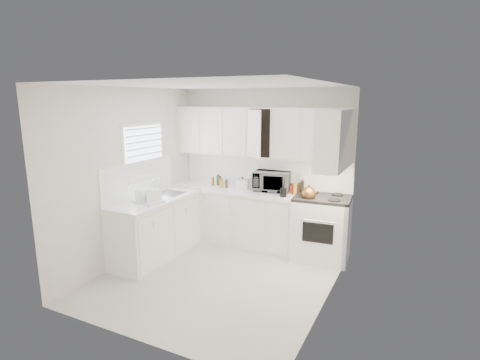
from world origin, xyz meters
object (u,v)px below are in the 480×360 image
Objects in this scene: microwave at (272,179)px; utensil_crock at (283,187)px; dish_rack at (148,195)px; tea_kettle at (308,193)px; stove at (322,219)px; rice_cooker at (242,183)px.

utensil_crock is (0.30, -0.30, -0.03)m from microwave.
microwave is 2.01m from dish_rack.
microwave is at bearing 56.29° from dish_rack.
tea_kettle is 0.41m from utensil_crock.
microwave reaches higher than stove.
stove reaches higher than tea_kettle.
stove is 1.42m from rice_cooker.
dish_rack is (-2.07, -1.14, -0.00)m from tea_kettle.
microwave is 0.43m from utensil_crock.
microwave is 0.50m from rice_cooker.
utensil_crock is 0.79× the size of dish_rack.
tea_kettle is at bearing -10.57° from rice_cooker.
stove is at bearing 11.98° from utensil_crock.
stove is 2.18× the size of microwave.
stove is at bearing -20.68° from microwave.
tea_kettle is at bearing 37.74° from dish_rack.
stove reaches higher than dish_rack.
tea_kettle is 0.79m from microwave.
tea_kettle reaches higher than rice_cooker.
stove is 0.49m from tea_kettle.
stove is 3.90× the size of utensil_crock.
rice_cooker is (-0.46, -0.16, -0.09)m from microwave.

